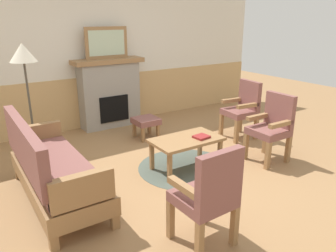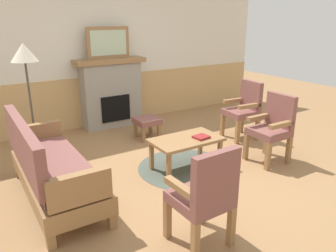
% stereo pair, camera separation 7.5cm
% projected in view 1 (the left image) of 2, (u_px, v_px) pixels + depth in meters
% --- Properties ---
extents(ground_plane, '(14.00, 14.00, 0.00)m').
position_uv_depth(ground_plane, '(182.00, 171.00, 4.54)').
color(ground_plane, '#997047').
extents(wall_back, '(7.20, 0.14, 2.70)m').
position_uv_depth(wall_back, '(102.00, 56.00, 6.18)').
color(wall_back, silver).
rests_on(wall_back, ground_plane).
extents(fireplace, '(1.30, 0.44, 1.28)m').
position_uv_depth(fireplace, '(109.00, 93.00, 6.19)').
color(fireplace, gray).
rests_on(fireplace, ground_plane).
extents(framed_picture, '(0.80, 0.04, 0.56)m').
position_uv_depth(framed_picture, '(107.00, 43.00, 5.90)').
color(framed_picture, olive).
rests_on(framed_picture, fireplace).
extents(couch, '(0.70, 1.80, 0.98)m').
position_uv_depth(couch, '(53.00, 169.00, 3.68)').
color(couch, olive).
rests_on(couch, ground_plane).
extents(coffee_table, '(0.96, 0.56, 0.44)m').
position_uv_depth(coffee_table, '(186.00, 142.00, 4.50)').
color(coffee_table, olive).
rests_on(coffee_table, ground_plane).
extents(round_rug, '(1.33, 1.33, 0.01)m').
position_uv_depth(round_rug, '(186.00, 168.00, 4.63)').
color(round_rug, '#4C564C').
rests_on(round_rug, ground_plane).
extents(book_on_table, '(0.21, 0.19, 0.03)m').
position_uv_depth(book_on_table, '(201.00, 137.00, 4.50)').
color(book_on_table, maroon).
rests_on(book_on_table, coffee_table).
extents(footstool, '(0.40, 0.40, 0.36)m').
position_uv_depth(footstool, '(146.00, 122.00, 5.67)').
color(footstool, olive).
rests_on(footstool, ground_plane).
extents(armchair_near_fireplace, '(0.52, 0.52, 0.98)m').
position_uv_depth(armchair_near_fireplace, '(243.00, 107.00, 5.65)').
color(armchair_near_fireplace, olive).
rests_on(armchair_near_fireplace, ground_plane).
extents(armchair_by_window_left, '(0.49, 0.49, 0.98)m').
position_uv_depth(armchair_by_window_left, '(272.00, 125.00, 4.73)').
color(armchair_by_window_left, olive).
rests_on(armchair_by_window_left, ground_plane).
extents(armchair_front_left, '(0.49, 0.49, 0.98)m').
position_uv_depth(armchair_front_left, '(209.00, 193.00, 2.91)').
color(armchair_front_left, olive).
rests_on(armchair_front_left, ground_plane).
extents(floor_lamp_by_couch, '(0.36, 0.36, 1.68)m').
position_uv_depth(floor_lamp_by_couch, '(24.00, 60.00, 4.44)').
color(floor_lamp_by_couch, '#332D28').
rests_on(floor_lamp_by_couch, ground_plane).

